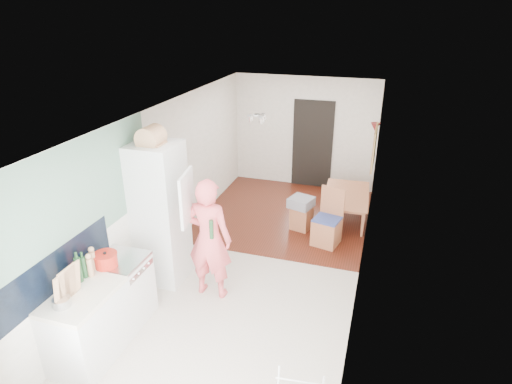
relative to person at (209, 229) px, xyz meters
The scene contains 31 objects.
room_shell 1.07m from the person, 66.22° to the left, with size 3.20×7.00×2.50m, color white, non-canonical shape.
floor 1.49m from the person, 66.22° to the left, with size 3.20×7.00×0.01m, color beige.
wood_floor_overlay 3.03m from the person, 81.43° to the left, with size 3.20×3.30×0.01m, color #571C12.
sage_wall_panel 1.75m from the person, 138.30° to the right, with size 0.02×3.00×1.30m, color gray.
tile_splashback 1.97m from the person, 126.16° to the right, with size 0.02×1.90×0.50m, color black.
doorway_recess 4.48m from the person, 82.01° to the left, with size 0.90×0.04×2.00m, color black.
base_cabinet 1.92m from the person, 118.88° to the right, with size 0.60×0.90×0.86m, color silver.
worktop 1.82m from the person, 118.88° to the right, with size 0.62×0.92×0.06m, color #EDE6CA.
range_cooker 1.36m from the person, 136.24° to the right, with size 0.60×0.60×0.88m, color silver.
cooker_top 1.22m from the person, 136.24° to the right, with size 0.60×0.60×0.04m, color #B9B9BB.
fridge_housing 0.87m from the person, 167.96° to the left, with size 0.66×0.66×2.15m, color silver.
fridge_door 0.56m from the person, 153.22° to the right, with size 0.56×0.04×0.70m, color silver.
fridge_interior 0.75m from the person, 161.41° to the left, with size 0.02×0.52×0.66m, color white.
pinboard 3.53m from the person, 55.00° to the left, with size 0.03×0.90×0.70m, color tan.
pinboard_frame 3.52m from the person, 55.20° to the left, with size 0.01×0.94×0.74m, color #AD603F.
wall_sconce 4.08m from the person, 60.78° to the left, with size 0.18×0.18×0.16m, color maroon.
person is the anchor object (origin of this frame).
dining_table 3.50m from the person, 61.56° to the left, with size 1.28×0.71×0.45m, color #AD603F.
dining_chair 2.40m from the person, 53.79° to the left, with size 0.43×0.43×1.02m, color #AD603F, non-canonical shape.
stool 2.61m from the person, 69.92° to the left, with size 0.35×0.35×0.45m, color #AD603F, non-canonical shape.
grey_drape 2.52m from the person, 70.33° to the left, with size 0.40×0.40×0.18m, color gray.
bread_bin 1.46m from the person, behind, with size 0.34×0.32×0.18m, color tan, non-canonical shape.
red_casserole 1.39m from the person, 132.59° to the right, with size 0.29×0.29×0.17m, color red.
steel_pan 2.05m from the person, 116.89° to the right, with size 0.19×0.19×0.10m, color #B9B9BB.
held_bottle 0.24m from the person, 56.11° to the right, with size 0.06×0.06×0.27m, color #1E4223.
bottle_a 1.73m from the person, 126.61° to the right, with size 0.07×0.07×0.31m, color #1E4223.
bottle_b 1.66m from the person, 128.36° to the right, with size 0.06×0.06×0.27m, color #1E4223.
bottle_c 1.99m from the person, 119.27° to the right, with size 0.10×0.10×0.24m, color silver.
pepper_mill_front 1.60m from the person, 127.64° to the right, with size 0.07×0.07×0.24m, color tan.
pepper_mill_back 1.53m from the person, 132.56° to the right, with size 0.07×0.07×0.24m, color tan.
chopping_boards 1.94m from the person, 118.05° to the right, with size 0.04×0.30×0.41m, color tan, non-canonical shape.
Camera 1 is at (1.74, -5.70, 3.88)m, focal length 30.00 mm.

